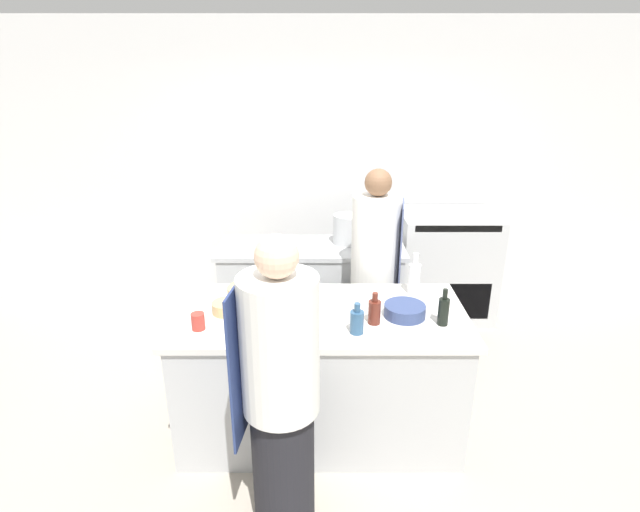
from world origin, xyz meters
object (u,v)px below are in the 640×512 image
at_px(chef_at_stove, 375,275).
at_px(bottle_vinegar, 414,278).
at_px(bowl_ceramic_blue, 405,311).
at_px(bowl_mixing_large, 243,291).
at_px(bowl_prep_small, 226,307).
at_px(cup, 198,321).
at_px(bottle_wine, 374,311).
at_px(bottle_cooking_oil, 357,321).
at_px(oven_range, 445,265).
at_px(bottle_olive_oil, 443,311).
at_px(chef_at_prep_near, 280,397).
at_px(bowl_wooden_salad, 279,287).
at_px(stockpot, 347,229).

bearing_deg(chef_at_stove, bottle_vinegar, 33.02).
bearing_deg(bowl_ceramic_blue, bowl_mixing_large, 163.87).
relative_size(bowl_prep_small, cup, 1.76).
bearing_deg(bottle_vinegar, bottle_wine, -126.15).
bearing_deg(bottle_cooking_oil, bottle_wine, 45.77).
xyz_separation_m(chef_at_stove, bottle_wine, (-0.10, -0.91, 0.15)).
relative_size(oven_range, bottle_wine, 5.15).
bearing_deg(bottle_olive_oil, bottle_vinegar, 102.58).
height_order(bottle_vinegar, bowl_ceramic_blue, bottle_vinegar).
relative_size(oven_range, bowl_mixing_large, 4.78).
xyz_separation_m(bottle_wine, cup, (-1.05, -0.07, -0.03)).
relative_size(bowl_mixing_large, cup, 2.12).
xyz_separation_m(bottle_cooking_oil, bowl_prep_small, (-0.81, 0.26, -0.04)).
height_order(chef_at_prep_near, cup, chef_at_prep_near).
height_order(chef_at_stove, bowl_ceramic_blue, chef_at_stove).
distance_m(bottle_vinegar, bowl_mixing_large, 1.17).
xyz_separation_m(bowl_prep_small, bowl_ceramic_blue, (1.12, -0.06, 0.00)).
height_order(chef_at_stove, bottle_wine, chef_at_stove).
height_order(bowl_mixing_large, bowl_wooden_salad, same).
bearing_deg(bowl_wooden_salad, stockpot, 62.73).
height_order(bottle_wine, bowl_ceramic_blue, bottle_wine).
xyz_separation_m(chef_at_prep_near, bottle_vinegar, (0.84, 1.07, 0.18)).
distance_m(bowl_mixing_large, bowl_prep_small, 0.26).
distance_m(bowl_mixing_large, bowl_ceramic_blue, 1.09).
distance_m(oven_range, bowl_ceramic_blue, 1.96).
distance_m(bowl_wooden_salad, cup, 0.69).
xyz_separation_m(bottle_wine, bowl_prep_small, (-0.92, 0.15, -0.04)).
xyz_separation_m(chef_at_stove, cup, (-1.15, -0.98, 0.12)).
xyz_separation_m(bottle_vinegar, cup, (-1.37, -0.50, -0.06)).
height_order(chef_at_prep_near, bowl_prep_small, chef_at_prep_near).
relative_size(bottle_vinegar, bottle_wine, 1.44).
xyz_separation_m(oven_range, chef_at_stove, (-0.80, -0.97, 0.31)).
bearing_deg(oven_range, cup, -135.15).
relative_size(chef_at_prep_near, bottle_cooking_oil, 8.78).
bearing_deg(bottle_olive_oil, cup, -177.72).
height_order(oven_range, stockpot, stockpot).
relative_size(chef_at_prep_near, bottle_vinegar, 5.73).
bearing_deg(cup, stockpot, 57.93).
bearing_deg(stockpot, bottle_cooking_oil, -90.81).
bearing_deg(bottle_vinegar, bowl_prep_small, -167.04).
xyz_separation_m(bottle_olive_oil, bowl_mixing_large, (-1.26, 0.41, -0.06)).
relative_size(bottle_olive_oil, bowl_wooden_salad, 1.39).
bearing_deg(bottle_cooking_oil, bottle_olive_oil, 10.94).
distance_m(chef_at_stove, bottle_wine, 0.93).
height_order(oven_range, bottle_wine, bottle_wine).
xyz_separation_m(oven_range, stockpot, (-1.00, -0.42, 0.50)).
relative_size(chef_at_stove, bottle_vinegar, 5.68).
relative_size(bottle_wine, bowl_ceramic_blue, 0.78).
distance_m(bottle_wine, stockpot, 1.46).
height_order(chef_at_prep_near, bottle_cooking_oil, chef_at_prep_near).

